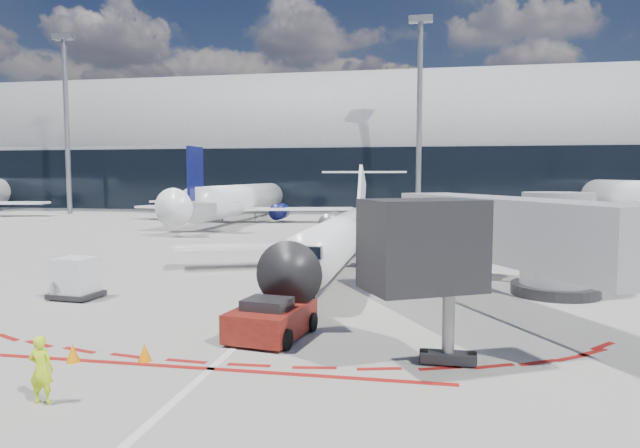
% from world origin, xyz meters
% --- Properties ---
extents(ground, '(260.00, 260.00, 0.00)m').
position_xyz_m(ground, '(0.00, 0.00, 0.00)').
color(ground, gray).
rests_on(ground, ground).
extents(apron_centerline, '(0.25, 40.00, 0.01)m').
position_xyz_m(apron_centerline, '(0.00, 2.00, 0.01)').
color(apron_centerline, silver).
rests_on(apron_centerline, ground).
extents(apron_stop_bar, '(14.00, 0.25, 0.01)m').
position_xyz_m(apron_stop_bar, '(0.00, -11.50, 0.01)').
color(apron_stop_bar, maroon).
rests_on(apron_stop_bar, ground).
extents(terminal_building, '(150.00, 24.15, 24.00)m').
position_xyz_m(terminal_building, '(0.00, 64.97, 8.52)').
color(terminal_building, '#9A9DA0').
rests_on(terminal_building, ground).
extents(jet_bridge, '(10.03, 15.20, 4.90)m').
position_xyz_m(jet_bridge, '(9.79, -3.01, 3.01)').
color(jet_bridge, gray).
rests_on(jet_bridge, ground).
extents(light_mast_west, '(0.70, 0.70, 25.00)m').
position_xyz_m(light_mast_west, '(-45.00, 48.00, 12.50)').
color(light_mast_west, gray).
rests_on(light_mast_west, ground).
extents(light_mast_centre, '(0.70, 0.70, 25.00)m').
position_xyz_m(light_mast_centre, '(5.00, 48.00, 12.50)').
color(light_mast_centre, gray).
rests_on(light_mast_centre, ground).
extents(regional_jet, '(20.60, 25.40, 6.36)m').
position_xyz_m(regional_jet, '(1.32, 6.00, 2.12)').
color(regional_jet, white).
rests_on(regional_jet, ground).
extents(pushback_tug, '(2.78, 5.56, 1.42)m').
position_xyz_m(pushback_tug, '(0.85, -8.04, 0.63)').
color(pushback_tug, '#5F110D').
rests_on(pushback_tug, ground).
extents(ramp_worker, '(0.65, 0.46, 1.70)m').
position_xyz_m(ramp_worker, '(-3.15, -14.60, 0.85)').
color(ramp_worker, '#D5FF1A').
rests_on(ramp_worker, ground).
extents(uld_container, '(2.14, 1.87, 1.87)m').
position_xyz_m(uld_container, '(-9.51, -3.67, 0.93)').
color(uld_container, black).
rests_on(uld_container, ground).
extents(safety_cone_left, '(0.40, 0.40, 0.56)m').
position_xyz_m(safety_cone_left, '(-4.28, -11.68, 0.28)').
color(safety_cone_left, orange).
rests_on(safety_cone_left, ground).
extents(safety_cone_right, '(0.40, 0.40, 0.55)m').
position_xyz_m(safety_cone_right, '(-2.20, -11.23, 0.28)').
color(safety_cone_right, orange).
rests_on(safety_cone_right, ground).
extents(bg_airliner_1, '(32.37, 34.27, 10.47)m').
position_xyz_m(bg_airliner_1, '(-16.10, 39.53, 5.24)').
color(bg_airliner_1, white).
rests_on(bg_airliner_1, ground).
extents(bg_airliner_2, '(36.53, 38.68, 11.82)m').
position_xyz_m(bg_airliner_2, '(27.95, 40.50, 5.91)').
color(bg_airliner_2, white).
rests_on(bg_airliner_2, ground).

